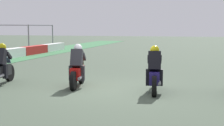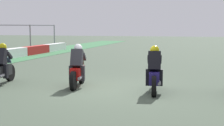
% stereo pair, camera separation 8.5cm
% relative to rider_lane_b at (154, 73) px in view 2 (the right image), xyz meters
% --- Properties ---
extents(ground_plane, '(120.00, 120.00, 0.00)m').
position_rel_rider_lane_b_xyz_m(ground_plane, '(0.06, 1.48, -0.62)').
color(ground_plane, '#435141').
extents(rider_lane_b, '(2.04, 0.59, 1.51)m').
position_rel_rider_lane_b_xyz_m(rider_lane_b, '(0.00, 0.00, 0.00)').
color(rider_lane_b, black).
rests_on(rider_lane_b, ground_plane).
extents(rider_lane_c, '(2.04, 0.60, 1.51)m').
position_rel_rider_lane_b_xyz_m(rider_lane_c, '(0.27, 2.75, 0.00)').
color(rider_lane_c, black).
rests_on(rider_lane_c, ground_plane).
extents(rider_lane_d, '(2.04, 0.60, 1.51)m').
position_rel_rider_lane_b_xyz_m(rider_lane_d, '(0.02, 5.63, 0.00)').
color(rider_lane_d, black).
rests_on(rider_lane_d, ground_plane).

